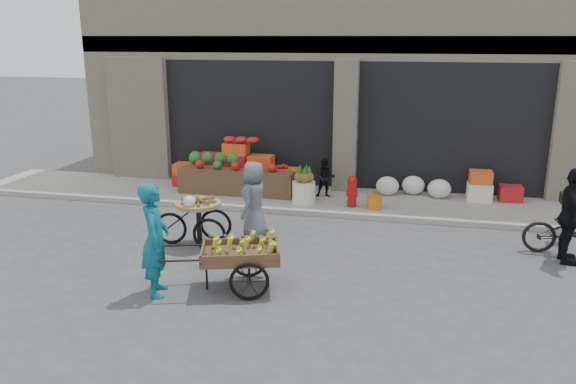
% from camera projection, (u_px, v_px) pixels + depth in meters
% --- Properties ---
extents(ground, '(80.00, 80.00, 0.00)m').
position_uv_depth(ground, '(307.00, 273.00, 9.30)').
color(ground, '#424244').
rests_on(ground, ground).
extents(sidewalk, '(18.00, 2.20, 0.12)m').
position_uv_depth(sidewalk, '(339.00, 201.00, 13.14)').
color(sidewalk, gray).
rests_on(sidewalk, ground).
extents(building, '(14.00, 6.45, 7.00)m').
position_uv_depth(building, '(360.00, 52.00, 15.95)').
color(building, beige).
rests_on(building, ground).
extents(fruit_display, '(3.10, 1.12, 1.24)m').
position_uv_depth(fruit_display, '(241.00, 168.00, 13.76)').
color(fruit_display, red).
rests_on(fruit_display, sidewalk).
extents(pineapple_bin, '(0.52, 0.52, 0.50)m').
position_uv_depth(pineapple_bin, '(304.00, 192.00, 12.74)').
color(pineapple_bin, silver).
rests_on(pineapple_bin, sidewalk).
extents(fire_hydrant, '(0.22, 0.22, 0.71)m').
position_uv_depth(fire_hydrant, '(352.00, 190.00, 12.43)').
color(fire_hydrant, '#A5140F').
rests_on(fire_hydrant, sidewalk).
extents(orange_bucket, '(0.32, 0.32, 0.30)m').
position_uv_depth(orange_bucket, '(374.00, 202.00, 12.34)').
color(orange_bucket, orange).
rests_on(orange_bucket, sidewalk).
extents(right_bay_goods, '(3.35, 0.60, 0.70)m').
position_uv_depth(right_bay_goods, '(454.00, 187.00, 13.06)').
color(right_bay_goods, silver).
rests_on(right_bay_goods, sidewalk).
extents(seated_person, '(0.51, 0.43, 0.93)m').
position_uv_depth(seated_person, '(325.00, 178.00, 13.16)').
color(seated_person, black).
rests_on(seated_person, sidewalk).
extents(banana_cart, '(2.16, 1.34, 0.85)m').
position_uv_depth(banana_cart, '(237.00, 251.00, 8.58)').
color(banana_cart, brown).
rests_on(banana_cart, ground).
extents(vendor_woman, '(0.60, 0.74, 1.75)m').
position_uv_depth(vendor_woman, '(155.00, 239.00, 8.34)').
color(vendor_woman, '#0F6176').
rests_on(vendor_woman, ground).
extents(tricycle_cart, '(1.45, 0.95, 0.95)m').
position_uv_depth(tricycle_cart, '(198.00, 216.00, 10.43)').
color(tricycle_cart, '#9E7F51').
rests_on(tricycle_cart, ground).
extents(vendor_grey, '(0.58, 0.80, 1.52)m').
position_uv_depth(vendor_grey, '(254.00, 200.00, 10.73)').
color(vendor_grey, slate).
rests_on(vendor_grey, ground).
extents(bicycle, '(1.74, 0.67, 0.90)m').
position_uv_depth(bicycle, '(574.00, 231.00, 9.97)').
color(bicycle, black).
rests_on(bicycle, ground).
extents(cyclist, '(0.45, 1.00, 1.68)m').
position_uv_depth(cyclist, '(571.00, 216.00, 9.53)').
color(cyclist, black).
rests_on(cyclist, ground).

